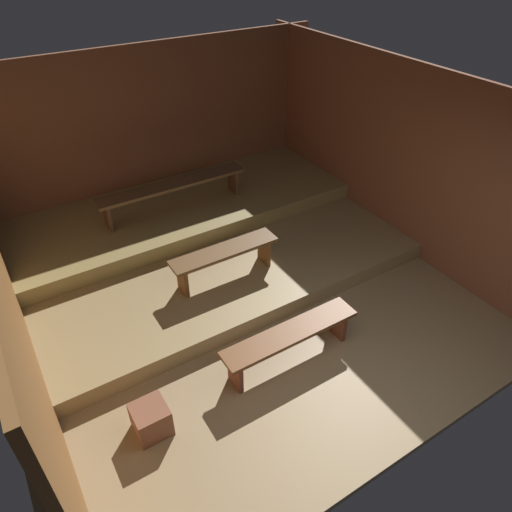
% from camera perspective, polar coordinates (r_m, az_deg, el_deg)
% --- Properties ---
extents(ground, '(6.03, 6.07, 0.08)m').
position_cam_1_polar(ground, '(6.55, -2.35, -3.74)').
color(ground, '#987D55').
extents(wall_back, '(6.03, 0.06, 2.64)m').
position_cam_1_polar(wall_back, '(7.98, -12.57, 14.62)').
color(wall_back, brown).
rests_on(wall_back, ground).
extents(wall_right, '(0.06, 6.07, 2.64)m').
position_cam_1_polar(wall_right, '(7.28, 16.11, 11.90)').
color(wall_right, brown).
rests_on(wall_right, ground).
extents(platform_lower, '(5.23, 3.54, 0.23)m').
position_cam_1_polar(platform_lower, '(7.06, -5.91, 1.11)').
color(platform_lower, '#9C8354').
rests_on(platform_lower, ground).
extents(platform_middle, '(5.23, 1.87, 0.23)m').
position_cam_1_polar(platform_middle, '(7.58, -8.91, 5.64)').
color(platform_middle, '#9B864E').
rests_on(platform_middle, platform_lower).
extents(bench_floor_center, '(1.66, 0.32, 0.44)m').
position_cam_1_polar(bench_floor_center, '(5.32, 4.18, -9.76)').
color(bench_floor_center, brown).
rests_on(bench_floor_center, ground).
extents(bench_lower_center, '(1.46, 0.32, 0.44)m').
position_cam_1_polar(bench_lower_center, '(6.09, -3.83, 0.09)').
color(bench_lower_center, brown).
rests_on(bench_lower_center, platform_lower).
extents(bench_middle_center, '(2.30, 0.32, 0.44)m').
position_cam_1_polar(bench_middle_center, '(7.20, -10.04, 8.17)').
color(bench_middle_center, brown).
rests_on(bench_middle_center, platform_middle).
extents(wooden_crate_floor, '(0.34, 0.34, 0.34)m').
position_cam_1_polar(wooden_crate_floor, '(4.97, -12.61, -18.77)').
color(wooden_crate_floor, brown).
rests_on(wooden_crate_floor, ground).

